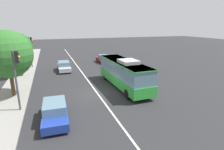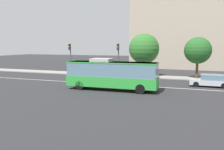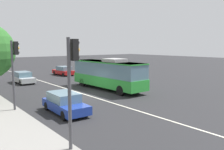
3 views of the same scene
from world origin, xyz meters
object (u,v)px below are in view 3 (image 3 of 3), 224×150
sedan_red (64,71)px  traffic_light_near_corner (72,75)px  transit_bus (108,73)px  sedan_silver (23,77)px  traffic_light_far_corner (15,63)px  sedan_blue (65,103)px

sedan_red → traffic_light_near_corner: (-25.80, 12.42, 2.84)m
transit_bus → traffic_light_near_corner: traffic_light_near_corner is taller
sedan_red → sedan_silver: (-4.17, 7.84, 0.00)m
sedan_red → traffic_light_far_corner: (-17.30, 12.47, 2.84)m
transit_bus → sedan_silver: size_ratio=2.23×
traffic_light_near_corner → traffic_light_far_corner: (8.50, 0.05, 0.00)m
sedan_blue → sedan_silver: bearing=174.7°
sedan_silver → traffic_light_near_corner: 22.29m
sedan_red → sedan_blue: same height
traffic_light_far_corner → traffic_light_near_corner: bearing=-90.9°
sedan_blue → sedan_red: bearing=155.6°
sedan_silver → transit_bus: bearing=30.1°
sedan_blue → transit_bus: bearing=126.0°
sedan_blue → traffic_light_far_corner: bearing=-132.7°
sedan_red → sedan_silver: size_ratio=1.02×
transit_bus → sedan_red: (14.50, -1.90, -1.09)m
transit_bus → traffic_light_far_corner: traffic_light_far_corner is taller
sedan_silver → traffic_light_near_corner: bearing=-11.8°
sedan_silver → traffic_light_far_corner: size_ratio=0.87×
sedan_silver → traffic_light_far_corner: traffic_light_far_corner is taller
sedan_silver → sedan_blue: same height
transit_bus → traffic_light_near_corner: bearing=135.4°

